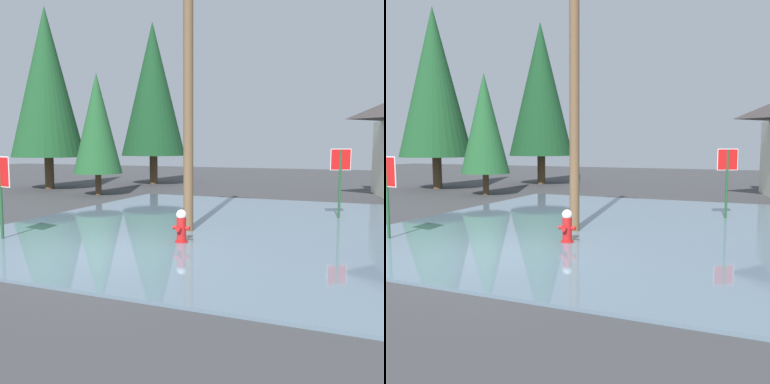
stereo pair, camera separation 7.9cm
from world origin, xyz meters
TOP-DOWN VIEW (x-y plane):
  - ground_plane at (0.00, 0.00)m, footprint 80.00×80.00m
  - flood_puddle at (0.97, 4.41)m, footprint 11.67×13.73m
  - lane_stop_bar at (-0.80, -1.29)m, footprint 3.86×0.44m
  - stop_sign_near at (-3.31, 0.21)m, footprint 0.78×0.15m
  - fire_hydrant at (1.21, 1.60)m, footprint 0.45×0.39m
  - utility_pole at (0.79, 3.05)m, footprint 1.60×0.28m
  - stop_sign_far at (4.61, 7.02)m, footprint 0.63×0.36m
  - pine_tree_tall_left at (-7.66, 17.22)m, footprint 4.13×4.13m
  - pine_tree_mid_left at (-11.72, 11.96)m, footprint 4.11×4.11m
  - pine_tree_short_left at (-7.27, 10.36)m, footprint 2.44×2.44m

SIDE VIEW (x-z plane):
  - ground_plane at x=0.00m, z-range -0.10..0.00m
  - lane_stop_bar at x=-0.80m, z-range 0.00..0.01m
  - flood_puddle at x=0.97m, z-range 0.00..0.07m
  - fire_hydrant at x=1.21m, z-range -0.01..0.89m
  - stop_sign_near at x=-3.31m, z-range 0.48..2.70m
  - stop_sign_far at x=4.61m, z-range 0.51..2.90m
  - pine_tree_short_left at x=-7.27m, z-range 0.54..6.65m
  - utility_pole at x=0.79m, z-range 0.18..9.40m
  - pine_tree_mid_left at x=-11.72m, z-range 0.91..11.19m
  - pine_tree_tall_left at x=-7.66m, z-range 0.91..11.23m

